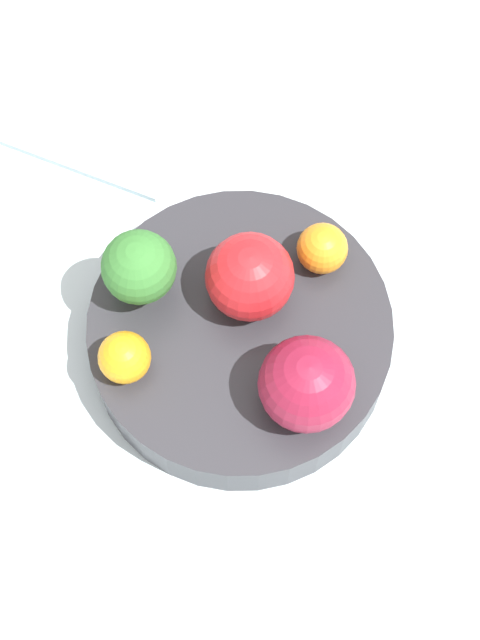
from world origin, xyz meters
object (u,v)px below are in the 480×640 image
(orange_front, at_px, (322,248))
(napkin, at_px, (111,100))
(apple_red, at_px, (307,384))
(bowl, at_px, (240,337))
(broccoli, at_px, (139,268))
(orange_back, at_px, (124,357))
(apple_green, at_px, (255,278))

(orange_front, bearing_deg, napkin, 60.89)
(apple_red, relative_size, napkin, 0.41)
(bowl, xyz_separation_m, orange_front, (0.06, -0.04, 0.04))
(bowl, xyz_separation_m, apple_red, (-0.04, -0.06, 0.05))
(broccoli, xyz_separation_m, orange_back, (-0.06, -0.01, -0.02))
(broccoli, height_order, orange_front, broccoli)
(broccoli, relative_size, orange_back, 1.74)
(broccoli, xyz_separation_m, apple_red, (-0.05, -0.13, -0.00))
(orange_front, distance_m, orange_back, 0.15)
(apple_red, height_order, orange_front, apple_red)
(orange_back, distance_m, napkin, 0.24)
(bowl, xyz_separation_m, apple_green, (0.02, -0.00, 0.05))
(broccoli, xyz_separation_m, napkin, (0.16, 0.08, -0.07))
(bowl, height_order, napkin, bowl)
(broccoli, xyz_separation_m, apple_green, (0.02, -0.08, -0.00))
(bowl, distance_m, orange_front, 0.08)
(apple_green, relative_size, napkin, 0.39)
(apple_red, distance_m, apple_green, 0.08)
(napkin, bearing_deg, orange_front, -119.11)
(broccoli, bearing_deg, orange_front, -63.53)
(broccoli, relative_size, napkin, 0.40)
(apple_green, distance_m, orange_back, 0.10)
(bowl, xyz_separation_m, broccoli, (0.01, 0.07, 0.06))
(broccoli, distance_m, orange_front, 0.13)
(apple_red, distance_m, orange_front, 0.10)
(apple_green, bearing_deg, orange_back, 136.76)
(bowl, height_order, broccoli, broccoli)
(apple_red, relative_size, apple_green, 1.05)
(bowl, bearing_deg, napkin, 41.98)
(bowl, relative_size, napkin, 1.37)
(bowl, relative_size, orange_front, 5.94)
(apple_green, height_order, napkin, apple_green)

